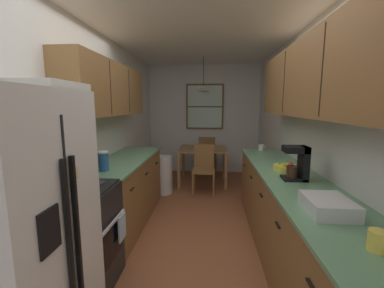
{
  "coord_description": "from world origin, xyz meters",
  "views": [
    {
      "loc": [
        0.17,
        -2.4,
        1.61
      ],
      "look_at": [
        -0.11,
        1.26,
        1.04
      ],
      "focal_mm": 23.4,
      "sensor_mm": 36.0,
      "label": 1
    }
  ],
  "objects_px": {
    "dining_chair_far": "(207,154)",
    "storage_canister": "(103,161)",
    "dining_table": "(203,153)",
    "mug_by_coffeemaker": "(378,241)",
    "mug_spare": "(261,147)",
    "fruit_bowl": "(285,167)",
    "trash_bin": "(163,175)",
    "dining_chair_near": "(204,167)",
    "coffee_maker": "(298,162)",
    "stove_range": "(76,237)",
    "microwave_over_range": "(52,103)",
    "table_serving_bowl": "(203,146)",
    "refrigerator": "(11,242)",
    "dish_rack": "(328,206)"
  },
  "relations": [
    {
      "from": "stove_range",
      "to": "storage_canister",
      "type": "height_order",
      "value": "storage_canister"
    },
    {
      "from": "refrigerator",
      "to": "dining_table",
      "type": "relative_size",
      "value": 1.77
    },
    {
      "from": "storage_canister",
      "to": "fruit_bowl",
      "type": "distance_m",
      "value": 2.0
    },
    {
      "from": "stove_range",
      "to": "microwave_over_range",
      "type": "distance_m",
      "value": 1.16
    },
    {
      "from": "refrigerator",
      "to": "dish_rack",
      "type": "height_order",
      "value": "refrigerator"
    },
    {
      "from": "dining_table",
      "to": "trash_bin",
      "type": "bearing_deg",
      "value": -136.74
    },
    {
      "from": "mug_spare",
      "to": "mug_by_coffeemaker",
      "type": "bearing_deg",
      "value": -89.56
    },
    {
      "from": "trash_bin",
      "to": "dish_rack",
      "type": "xyz_separation_m",
      "value": [
        1.65,
        -2.75,
        0.6
      ]
    },
    {
      "from": "mug_by_coffeemaker",
      "to": "mug_spare",
      "type": "xyz_separation_m",
      "value": [
        -0.02,
        2.8,
        -0.0
      ]
    },
    {
      "from": "storage_canister",
      "to": "fruit_bowl",
      "type": "bearing_deg",
      "value": 4.69
    },
    {
      "from": "dining_chair_near",
      "to": "storage_canister",
      "type": "xyz_separation_m",
      "value": [
        -1.05,
        -1.85,
        0.51
      ]
    },
    {
      "from": "microwave_over_range",
      "to": "trash_bin",
      "type": "xyz_separation_m",
      "value": [
        0.41,
        2.45,
        -1.28
      ]
    },
    {
      "from": "dining_chair_near",
      "to": "fruit_bowl",
      "type": "bearing_deg",
      "value": -60.77
    },
    {
      "from": "dining_table",
      "to": "fruit_bowl",
      "type": "relative_size",
      "value": 3.72
    },
    {
      "from": "dining_table",
      "to": "dining_chair_near",
      "type": "xyz_separation_m",
      "value": [
        0.04,
        -0.63,
        -0.13
      ]
    },
    {
      "from": "coffee_maker",
      "to": "stove_range",
      "type": "bearing_deg",
      "value": -167.09
    },
    {
      "from": "coffee_maker",
      "to": "mug_spare",
      "type": "height_order",
      "value": "coffee_maker"
    },
    {
      "from": "refrigerator",
      "to": "table_serving_bowl",
      "type": "height_order",
      "value": "refrigerator"
    },
    {
      "from": "dining_table",
      "to": "trash_bin",
      "type": "xyz_separation_m",
      "value": [
        -0.71,
        -0.67,
        -0.28
      ]
    },
    {
      "from": "stove_range",
      "to": "dining_chair_near",
      "type": "bearing_deg",
      "value": 67.29
    },
    {
      "from": "dining_table",
      "to": "mug_spare",
      "type": "xyz_separation_m",
      "value": [
        0.96,
        -1.06,
        0.32
      ]
    },
    {
      "from": "microwave_over_range",
      "to": "dining_chair_near",
      "type": "distance_m",
      "value": 2.97
    },
    {
      "from": "fruit_bowl",
      "to": "storage_canister",
      "type": "bearing_deg",
      "value": -175.31
    },
    {
      "from": "dining_table",
      "to": "dining_chair_far",
      "type": "distance_m",
      "value": 0.65
    },
    {
      "from": "trash_bin",
      "to": "dining_chair_near",
      "type": "bearing_deg",
      "value": 2.82
    },
    {
      "from": "stove_range",
      "to": "fruit_bowl",
      "type": "xyz_separation_m",
      "value": [
        1.99,
        0.8,
        0.47
      ]
    },
    {
      "from": "storage_canister",
      "to": "stove_range",
      "type": "bearing_deg",
      "value": -89.5
    },
    {
      "from": "dining_chair_far",
      "to": "coffee_maker",
      "type": "bearing_deg",
      "value": -74.51
    },
    {
      "from": "storage_canister",
      "to": "coffee_maker",
      "type": "xyz_separation_m",
      "value": [
        2.01,
        -0.18,
        0.06
      ]
    },
    {
      "from": "trash_bin",
      "to": "dish_rack",
      "type": "relative_size",
      "value": 2.04
    },
    {
      "from": "dining_chair_near",
      "to": "mug_spare",
      "type": "xyz_separation_m",
      "value": [
        0.92,
        -0.43,
        0.45
      ]
    },
    {
      "from": "stove_range",
      "to": "dish_rack",
      "type": "bearing_deg",
      "value": -8.7
    },
    {
      "from": "trash_bin",
      "to": "storage_canister",
      "type": "bearing_deg",
      "value": -99.39
    },
    {
      "from": "trash_bin",
      "to": "refrigerator",
      "type": "bearing_deg",
      "value": -94.49
    },
    {
      "from": "dining_chair_far",
      "to": "storage_canister",
      "type": "xyz_separation_m",
      "value": [
        -1.09,
        -3.12,
        0.51
      ]
    },
    {
      "from": "storage_canister",
      "to": "mug_spare",
      "type": "distance_m",
      "value": 2.43
    },
    {
      "from": "dining_chair_far",
      "to": "trash_bin",
      "type": "relative_size",
      "value": 1.3
    },
    {
      "from": "dining_table",
      "to": "dining_chair_near",
      "type": "height_order",
      "value": "dining_chair_near"
    },
    {
      "from": "refrigerator",
      "to": "dining_table",
      "type": "xyz_separation_m",
      "value": [
        0.96,
        3.84,
        -0.22
      ]
    },
    {
      "from": "trash_bin",
      "to": "fruit_bowl",
      "type": "xyz_separation_m",
      "value": [
        1.69,
        -1.65,
        0.59
      ]
    },
    {
      "from": "mug_spare",
      "to": "storage_canister",
      "type": "bearing_deg",
      "value": -144.28
    },
    {
      "from": "storage_canister",
      "to": "mug_by_coffeemaker",
      "type": "relative_size",
      "value": 1.7
    },
    {
      "from": "trash_bin",
      "to": "fruit_bowl",
      "type": "relative_size",
      "value": 2.68
    },
    {
      "from": "stove_range",
      "to": "table_serving_bowl",
      "type": "distance_m",
      "value": 3.37
    },
    {
      "from": "microwave_over_range",
      "to": "table_serving_bowl",
      "type": "xyz_separation_m",
      "value": [
        1.11,
        3.21,
        -0.86
      ]
    },
    {
      "from": "mug_spare",
      "to": "trash_bin",
      "type": "bearing_deg",
      "value": 166.74
    },
    {
      "from": "mug_by_coffeemaker",
      "to": "table_serving_bowl",
      "type": "xyz_separation_m",
      "value": [
        -0.99,
        3.95,
        -0.18
      ]
    },
    {
      "from": "coffee_maker",
      "to": "mug_by_coffeemaker",
      "type": "xyz_separation_m",
      "value": [
        -0.01,
        -1.2,
        -0.12
      ]
    },
    {
      "from": "mug_spare",
      "to": "table_serving_bowl",
      "type": "bearing_deg",
      "value": 130.24
    },
    {
      "from": "coffee_maker",
      "to": "dish_rack",
      "type": "xyz_separation_m",
      "value": [
        -0.05,
        -0.76,
        -0.12
      ]
    }
  ]
}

